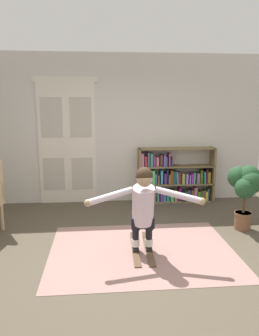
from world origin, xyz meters
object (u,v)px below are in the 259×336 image
at_px(person_skier, 143,204).
at_px(potted_plant, 246,185).
at_px(skis_pair, 142,248).
at_px(bookshelf, 172,179).

bearing_deg(person_skier, potted_plant, 24.06).
bearing_deg(potted_plant, skis_pair, -160.51).
bearing_deg(bookshelf, person_skier, -111.03).
relative_size(bookshelf, skis_pair, 1.56).
distance_m(bookshelf, potted_plant, 1.78).
xyz_separation_m(bookshelf, skis_pair, (-0.89, -2.17, -0.44)).
xyz_separation_m(skis_pair, person_skier, (-0.01, -0.16, 0.68)).
distance_m(skis_pair, person_skier, 0.70).
relative_size(skis_pair, person_skier, 0.67).
height_order(bookshelf, person_skier, person_skier).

